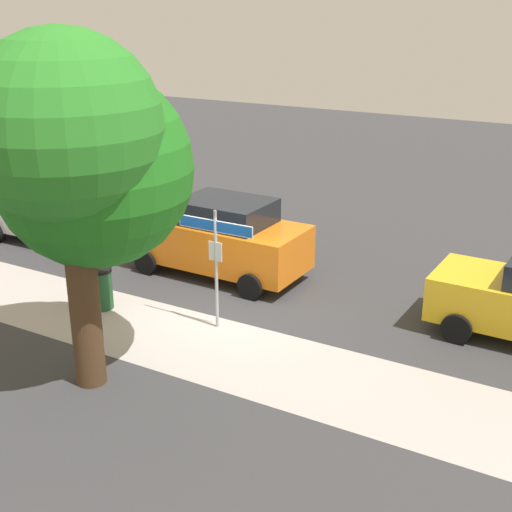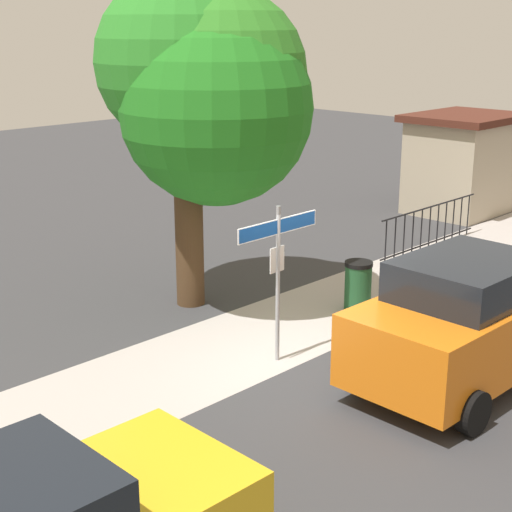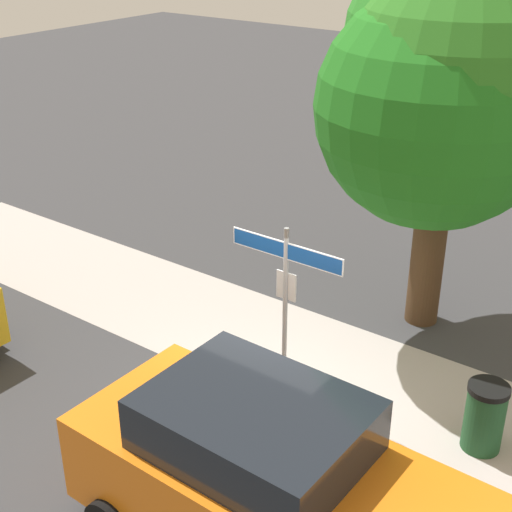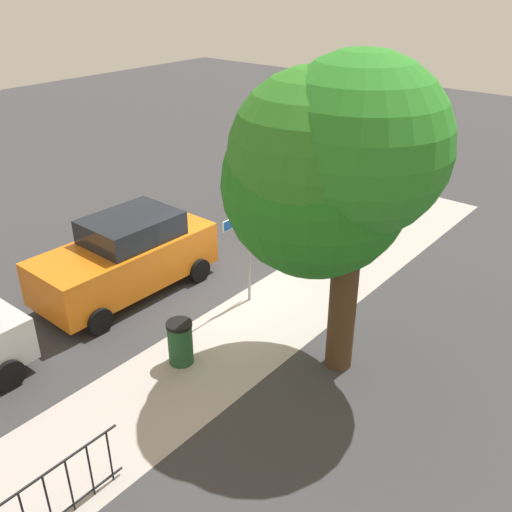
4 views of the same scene
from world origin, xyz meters
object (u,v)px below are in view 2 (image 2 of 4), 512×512
(utility_shed, at_px, (463,162))
(trash_bin, at_px, (358,286))
(car_orange, at_px, (473,318))
(street_sign, at_px, (278,252))
(shade_tree, at_px, (207,85))

(utility_shed, bearing_deg, trash_bin, -161.70)
(car_orange, relative_size, trash_bin, 4.76)
(street_sign, bearing_deg, shade_tree, 70.48)
(trash_bin, bearing_deg, shade_tree, 130.85)
(street_sign, bearing_deg, trash_bin, 9.97)
(street_sign, relative_size, shade_tree, 0.42)
(shade_tree, height_order, car_orange, shade_tree)
(street_sign, relative_size, utility_shed, 0.79)
(shade_tree, bearing_deg, utility_shed, 3.86)
(utility_shed, distance_m, trash_bin, 9.29)
(shade_tree, xyz_separation_m, car_orange, (0.68, -5.31, -3.29))
(street_sign, distance_m, shade_tree, 3.73)
(street_sign, distance_m, utility_shed, 12.10)
(shade_tree, bearing_deg, street_sign, -109.52)
(shade_tree, distance_m, utility_shed, 11.05)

